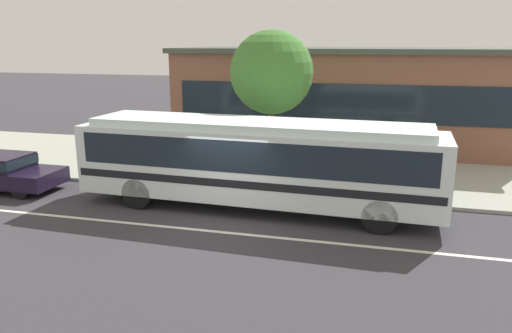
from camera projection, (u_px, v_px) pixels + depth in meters
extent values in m
plane|color=#35333A|center=(225.00, 222.00, 14.91)|extent=(120.00, 120.00, 0.00)
cube|color=#9B9F91|center=(275.00, 166.00, 21.29)|extent=(60.00, 8.00, 0.12)
cube|color=silver|center=(216.00, 232.00, 14.16)|extent=(56.00, 0.16, 0.01)
cube|color=white|center=(257.00, 163.00, 15.77)|extent=(11.57, 2.84, 2.19)
cube|color=white|center=(257.00, 125.00, 15.47)|extent=(10.64, 2.51, 0.24)
cube|color=#19232D|center=(257.00, 149.00, 15.66)|extent=(10.88, 2.84, 0.96)
cube|color=black|center=(257.00, 175.00, 15.87)|extent=(11.34, 2.85, 0.24)
cube|color=#19232D|center=(450.00, 161.00, 14.09)|extent=(0.20, 2.15, 1.05)
cylinder|color=black|center=(383.00, 194.00, 15.94)|extent=(1.01, 0.31, 1.00)
cylinder|color=black|center=(380.00, 216.00, 13.94)|extent=(1.01, 0.31, 1.00)
cylinder|color=black|center=(168.00, 176.00, 18.04)|extent=(1.01, 0.31, 1.00)
cylinder|color=black|center=(138.00, 193.00, 16.04)|extent=(1.01, 0.31, 1.00)
cube|color=black|center=(0.00, 175.00, 18.13)|extent=(4.55, 1.86, 0.55)
cylinder|color=black|center=(51.00, 177.00, 18.58)|extent=(0.64, 0.22, 0.64)
cylinder|color=black|center=(20.00, 190.00, 17.06)|extent=(0.64, 0.22, 0.64)
cylinder|color=#67614F|center=(218.00, 174.00, 18.27)|extent=(0.14, 0.14, 0.82)
cylinder|color=#67614F|center=(222.00, 173.00, 18.36)|extent=(0.14, 0.14, 0.82)
cylinder|color=gold|center=(220.00, 154.00, 18.14)|extent=(0.48, 0.48, 0.62)
sphere|color=#E2A687|center=(219.00, 143.00, 18.04)|extent=(0.21, 0.21, 0.21)
cylinder|color=#1B3448|center=(442.00, 178.00, 17.73)|extent=(0.14, 0.14, 0.82)
cylinder|color=#1B3448|center=(438.00, 177.00, 17.81)|extent=(0.14, 0.14, 0.82)
cylinder|color=#CB3944|center=(442.00, 159.00, 17.60)|extent=(0.43, 0.43, 0.56)
sphere|color=#D9858B|center=(443.00, 148.00, 17.51)|extent=(0.22, 0.22, 0.22)
cylinder|color=brown|center=(271.00, 138.00, 19.52)|extent=(0.27, 0.27, 2.87)
sphere|color=#3F7830|center=(272.00, 72.00, 18.90)|extent=(3.17, 3.17, 3.17)
cube|color=brown|center=(345.00, 99.00, 25.79)|extent=(16.21, 7.36, 4.68)
cube|color=#19232D|center=(338.00, 103.00, 22.26)|extent=(14.92, 0.04, 1.69)
cube|color=#444A43|center=(347.00, 50.00, 25.19)|extent=(16.61, 7.76, 0.24)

